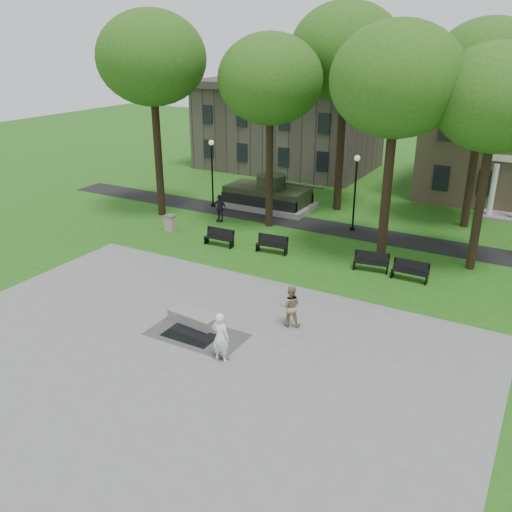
% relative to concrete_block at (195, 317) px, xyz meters
% --- Properties ---
extents(ground, '(120.00, 120.00, 0.00)m').
position_rel_concrete_block_xyz_m(ground, '(1.23, 2.34, -0.24)').
color(ground, '#1F5413').
rests_on(ground, ground).
extents(plaza, '(22.00, 16.00, 0.02)m').
position_rel_concrete_block_xyz_m(plaza, '(1.23, -2.66, -0.23)').
color(plaza, gray).
rests_on(plaza, ground).
extents(footpath, '(44.00, 2.60, 0.01)m').
position_rel_concrete_block_xyz_m(footpath, '(1.23, 14.34, -0.24)').
color(footpath, black).
rests_on(footpath, ground).
extents(building_left, '(15.00, 10.00, 7.20)m').
position_rel_concrete_block_xyz_m(building_left, '(-9.77, 28.84, 3.35)').
color(building_left, '#4C443D').
rests_on(building_left, ground).
extents(tree_0, '(6.80, 6.80, 12.97)m').
position_rel_concrete_block_xyz_m(tree_0, '(-10.77, 11.34, 9.78)').
color(tree_0, black).
rests_on(tree_0, ground).
extents(tree_1, '(6.20, 6.20, 11.63)m').
position_rel_concrete_block_xyz_m(tree_1, '(-3.27, 12.84, 8.71)').
color(tree_1, black).
rests_on(tree_1, ground).
extents(tree_2, '(6.60, 6.60, 12.16)m').
position_rel_concrete_block_xyz_m(tree_2, '(4.73, 10.84, 9.07)').
color(tree_2, black).
rests_on(tree_2, ground).
extents(tree_3, '(6.00, 6.00, 11.19)m').
position_rel_concrete_block_xyz_m(tree_3, '(9.23, 11.84, 8.35)').
color(tree_3, black).
rests_on(tree_3, ground).
extents(tree_4, '(7.20, 7.20, 13.50)m').
position_rel_concrete_block_xyz_m(tree_4, '(-0.77, 18.34, 10.15)').
color(tree_4, black).
rests_on(tree_4, ground).
extents(tree_5, '(6.40, 6.40, 12.44)m').
position_rel_concrete_block_xyz_m(tree_5, '(7.73, 18.84, 9.42)').
color(tree_5, black).
rests_on(tree_5, ground).
extents(lamp_left, '(0.36, 0.36, 4.73)m').
position_rel_concrete_block_xyz_m(lamp_left, '(-8.77, 14.64, 2.55)').
color(lamp_left, black).
rests_on(lamp_left, ground).
extents(lamp_mid, '(0.36, 0.36, 4.73)m').
position_rel_concrete_block_xyz_m(lamp_mid, '(1.73, 14.64, 2.55)').
color(lamp_mid, black).
rests_on(lamp_mid, ground).
extents(tank_monument, '(7.45, 3.40, 2.40)m').
position_rel_concrete_block_xyz_m(tank_monument, '(-5.23, 16.34, 0.61)').
color(tank_monument, gray).
rests_on(tank_monument, ground).
extents(puddle, '(2.20, 1.20, 0.00)m').
position_rel_concrete_block_xyz_m(puddle, '(0.50, -1.06, -0.22)').
color(puddle, black).
rests_on(puddle, plaza).
extents(concrete_block, '(2.28, 1.20, 0.45)m').
position_rel_concrete_block_xyz_m(concrete_block, '(0.00, 0.00, 0.00)').
color(concrete_block, gray).
rests_on(concrete_block, plaza).
extents(skateboard, '(0.80, 0.48, 0.07)m').
position_rel_concrete_block_xyz_m(skateboard, '(2.49, -1.74, -0.19)').
color(skateboard, brown).
rests_on(skateboard, plaza).
extents(skateboarder, '(0.72, 0.47, 1.98)m').
position_rel_concrete_block_xyz_m(skateboarder, '(2.59, -1.96, 0.76)').
color(skateboarder, white).
rests_on(skateboarder, plaza).
extents(friend_watching, '(1.08, 0.97, 1.82)m').
position_rel_concrete_block_xyz_m(friend_watching, '(3.68, 1.69, 0.68)').
color(friend_watching, '#93865F').
rests_on(friend_watching, plaza).
extents(pedestrian_walker, '(1.09, 0.51, 1.81)m').
position_rel_concrete_block_xyz_m(pedestrian_walker, '(-6.49, 12.00, 0.66)').
color(pedestrian_walker, black).
rests_on(pedestrian_walker, ground).
extents(park_bench_0, '(1.82, 0.60, 1.00)m').
position_rel_concrete_block_xyz_m(park_bench_0, '(-4.08, 8.27, 0.28)').
color(park_bench_0, black).
rests_on(park_bench_0, ground).
extents(park_bench_1, '(1.84, 0.70, 1.00)m').
position_rel_concrete_block_xyz_m(park_bench_1, '(-0.87, 8.75, 0.28)').
color(park_bench_1, black).
rests_on(park_bench_1, ground).
extents(park_bench_2, '(1.85, 0.80, 1.00)m').
position_rel_concrete_block_xyz_m(park_bench_2, '(4.79, 9.01, 0.28)').
color(park_bench_2, black).
rests_on(park_bench_2, ground).
extents(park_bench_3, '(1.80, 0.53, 1.00)m').
position_rel_concrete_block_xyz_m(park_bench_3, '(6.85, 8.82, 0.28)').
color(park_bench_3, black).
rests_on(park_bench_3, ground).
extents(trash_bin, '(0.74, 0.74, 0.96)m').
position_rel_concrete_block_xyz_m(trash_bin, '(-8.27, 9.02, 0.24)').
color(trash_bin, gray).
rests_on(trash_bin, ground).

